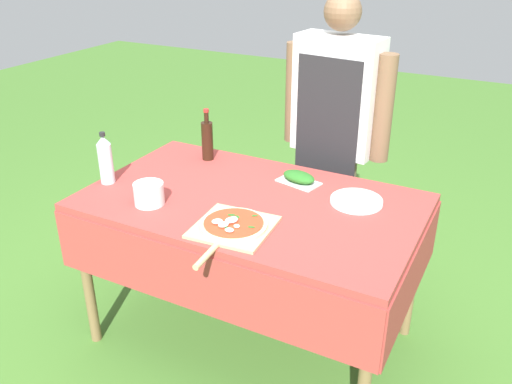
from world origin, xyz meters
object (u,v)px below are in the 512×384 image
person_cook (335,125)px  plate_stack (356,201)px  herb_container (299,178)px  prep_table (251,216)px  pizza_on_peel (232,226)px  water_bottle (105,159)px  oil_bottle (207,140)px  mixing_tub (149,194)px

person_cook → plate_stack: (0.29, -0.50, -0.16)m
herb_container → plate_stack: (0.31, -0.08, -0.02)m
prep_table → pizza_on_peel: 0.30m
prep_table → water_bottle: 0.74m
prep_table → oil_bottle: (-0.42, 0.31, 0.20)m
person_cook → water_bottle: 1.18m
pizza_on_peel → oil_bottle: size_ratio=1.77×
pizza_on_peel → mixing_tub: bearing=172.0°
oil_bottle → herb_container: oil_bottle is taller
oil_bottle → mixing_tub: 0.56m
person_cook → mixing_tub: size_ratio=12.16×
water_bottle → plate_stack: bearing=16.9°
prep_table → person_cook: person_cook is taller
mixing_tub → plate_stack: size_ratio=0.57×
pizza_on_peel → herb_container: herb_container is taller
water_bottle → mixing_tub: bearing=-15.8°
herb_container → mixing_tub: bearing=-134.2°
oil_bottle → water_bottle: oil_bottle is taller
oil_bottle → plate_stack: 0.87m
oil_bottle → water_bottle: (-0.27, -0.47, 0.01)m
herb_container → mixing_tub: (-0.49, -0.51, 0.02)m
water_bottle → mixing_tub: (0.32, -0.09, -0.07)m
herb_container → prep_table: bearing=-114.9°
person_cook → herb_container: person_cook is taller
prep_table → pizza_on_peel: (0.06, -0.28, 0.10)m
prep_table → pizza_on_peel: bearing=-77.3°
person_cook → oil_bottle: (-0.56, -0.37, -0.06)m
oil_bottle → plate_stack: (0.85, -0.13, -0.10)m
prep_table → person_cook: 0.74m
oil_bottle → plate_stack: size_ratio=1.18×
oil_bottle → mixing_tub: bearing=-85.1°
herb_container → pizza_on_peel: bearing=-96.1°
oil_bottle → water_bottle: bearing=-119.8°
plate_stack → mixing_tub: bearing=-151.9°
person_cook → mixing_tub: bearing=68.0°
person_cook → oil_bottle: size_ratio=5.91×
prep_table → mixing_tub: bearing=-146.3°
herb_container → person_cook: bearing=87.5°
water_bottle → mixing_tub: 0.34m
prep_table → mixing_tub: 0.47m
prep_table → water_bottle: size_ratio=5.98×
pizza_on_peel → plate_stack: size_ratio=2.08×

